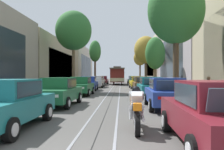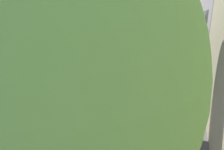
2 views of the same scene
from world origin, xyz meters
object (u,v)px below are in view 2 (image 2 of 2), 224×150
object	(u,v)px
street_tree_kerb_left_mid	(133,17)
parked_car_green_mid_left	(81,81)
street_tree_kerb_right_far	(183,21)
street_tree_kerb_right_second	(163,20)
street_tree_kerb_right_fourth	(182,19)
parked_car_green_second_left	(29,111)
cable_car_trolley	(152,43)
parked_car_blue_fourth_left	(104,66)
parked_car_green_sixth_right	(164,54)
street_tree_kerb_left_second	(86,16)
parked_car_blue_second_right	(112,138)
street_tree_kerb_right_mid	(176,37)
parked_car_teal_mid_right	(139,95)
parked_car_yellow_fifth_right	(158,63)
street_tree_kerb_right_near	(72,87)
parked_car_brown_sixth_left	(130,51)
parked_car_navy_far_right	(168,49)
pedestrian_on_left_pavement	(172,133)
parked_car_maroon_far_left	(139,46)
parked_car_silver_fifth_left	(122,57)

from	to	relation	value
street_tree_kerb_left_mid	parked_car_green_mid_left	bearing A→B (deg)	-86.06
street_tree_kerb_left_mid	street_tree_kerb_right_far	xyz separation A→B (m)	(9.36, 5.95, -0.88)
street_tree_kerb_right_second	street_tree_kerb_right_fourth	distance (m)	22.04
parked_car_green_second_left	cable_car_trolley	size ratio (longest dim) A/B	0.48
parked_car_green_second_left	parked_car_blue_fourth_left	xyz separation A→B (m)	(-0.15, 12.30, 0.00)
street_tree_kerb_right_second	cable_car_trolley	bearing A→B (deg)	100.18
parked_car_green_sixth_right	street_tree_kerb_left_second	world-z (taller)	street_tree_kerb_left_second
parked_car_blue_second_right	street_tree_kerb_right_mid	world-z (taller)	street_tree_kerb_right_mid
parked_car_green_mid_left	parked_car_green_second_left	bearing A→B (deg)	-90.21
parked_car_teal_mid_right	street_tree_kerb_left_mid	distance (m)	27.16
parked_car_green_mid_left	parked_car_yellow_fifth_right	xyz separation A→B (m)	(5.61, 9.95, 0.00)
parked_car_teal_mid_right	parked_car_green_sixth_right	size ratio (longest dim) A/B	1.00
parked_car_blue_second_right	street_tree_kerb_right_fourth	bearing A→B (deg)	85.80
street_tree_kerb_right_near	street_tree_kerb_right_mid	world-z (taller)	street_tree_kerb_right_near
parked_car_brown_sixth_left	street_tree_kerb_left_second	distance (m)	14.16
street_tree_kerb_right_fourth	street_tree_kerb_left_second	bearing A→B (deg)	-123.47
parked_car_navy_far_right	street_tree_kerb_left_second	xyz separation A→B (m)	(-7.32, -17.01, 5.72)
street_tree_kerb_right_second	pedestrian_on_left_pavement	distance (m)	6.12
street_tree_kerb_right_near	street_tree_kerb_right_second	xyz separation A→B (m)	(-0.01, 9.59, 0.71)
parked_car_maroon_far_left	street_tree_kerb_right_second	distance (m)	28.49
parked_car_brown_sixth_left	street_tree_kerb_right_mid	size ratio (longest dim) A/B	0.70
parked_car_green_sixth_right	parked_car_yellow_fifth_right	bearing A→B (deg)	-90.25
parked_car_maroon_far_left	parked_car_teal_mid_right	size ratio (longest dim) A/B	1.00
parked_car_brown_sixth_left	street_tree_kerb_right_far	size ratio (longest dim) A/B	0.61
street_tree_kerb_left_second	street_tree_kerb_right_mid	world-z (taller)	street_tree_kerb_left_second
street_tree_kerb_right_second	street_tree_kerb_right_fourth	xyz separation A→B (m)	(0.38, 22.04, -0.23)
parked_car_silver_fifth_left	parked_car_maroon_far_left	xyz separation A→B (m)	(-0.10, 11.78, 0.00)
parked_car_green_mid_left	parked_car_navy_far_right	size ratio (longest dim) A/B	0.99
parked_car_silver_fifth_left	street_tree_kerb_right_far	world-z (taller)	street_tree_kerb_right_far
parked_car_blue_second_right	street_tree_kerb_right_mid	size ratio (longest dim) A/B	0.70
street_tree_kerb_right_fourth	cable_car_trolley	bearing A→B (deg)	147.10
parked_car_navy_far_right	parked_car_silver_fifth_left	bearing A→B (deg)	-120.06
parked_car_green_mid_left	cable_car_trolley	bearing A→B (deg)	82.69
parked_car_blue_fourth_left	street_tree_kerb_left_second	world-z (taller)	street_tree_kerb_left_second
parked_car_blue_second_right	street_tree_kerb_right_near	size ratio (longest dim) A/B	0.58
parked_car_blue_second_right	parked_car_teal_mid_right	world-z (taller)	same
street_tree_kerb_left_mid	parked_car_brown_sixth_left	bearing A→B (deg)	-77.19
parked_car_yellow_fifth_right	parked_car_teal_mid_right	bearing A→B (deg)	-89.06
parked_car_brown_sixth_left	parked_car_maroon_far_left	size ratio (longest dim) A/B	1.01
parked_car_teal_mid_right	cable_car_trolley	bearing A→B (deg)	97.25
parked_car_blue_fourth_left	street_tree_kerb_right_mid	bearing A→B (deg)	13.31
street_tree_kerb_right_mid	cable_car_trolley	bearing A→B (deg)	108.38
parked_car_navy_far_right	street_tree_kerb_right_second	bearing A→B (deg)	-86.17
parked_car_navy_far_right	street_tree_kerb_right_fourth	world-z (taller)	street_tree_kerb_right_fourth
parked_car_blue_second_right	street_tree_kerb_right_far	size ratio (longest dim) A/B	0.61
parked_car_green_second_left	street_tree_kerb_right_fourth	world-z (taller)	street_tree_kerb_right_fourth
parked_car_teal_mid_right	street_tree_kerb_right_near	xyz separation A→B (m)	(1.56, -11.33, 4.74)
parked_car_teal_mid_right	street_tree_kerb_right_second	size ratio (longest dim) A/B	0.50
parked_car_brown_sixth_left	street_tree_kerb_right_far	world-z (taller)	street_tree_kerb_right_far
street_tree_kerb_right_mid	parked_car_green_mid_left	bearing A→B (deg)	-134.99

